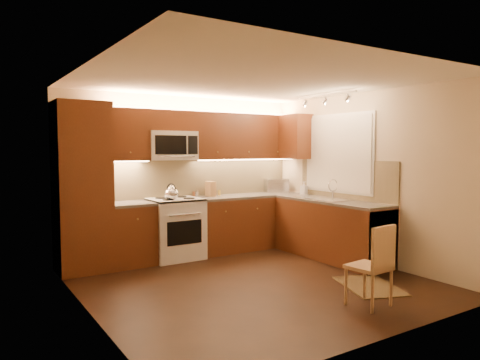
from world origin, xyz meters
TOP-DOWN VIEW (x-y plane):
  - floor at (0.00, 0.00)m, footprint 4.00×4.00m
  - ceiling at (0.00, 0.00)m, footprint 4.00×4.00m
  - wall_back at (0.00, 2.00)m, footprint 4.00×0.01m
  - wall_front at (0.00, -2.00)m, footprint 4.00×0.01m
  - wall_left at (-2.00, 0.00)m, footprint 0.01×4.00m
  - wall_right at (2.00, 0.00)m, footprint 0.01×4.00m
  - pantry at (-1.65, 1.70)m, footprint 0.70×0.60m
  - base_cab_back_left at (-0.99, 1.70)m, footprint 0.62×0.60m
  - counter_back_left at (-0.99, 1.70)m, footprint 0.62×0.60m
  - base_cab_back_right at (1.04, 1.70)m, footprint 1.92×0.60m
  - counter_back_right at (1.04, 1.70)m, footprint 1.92×0.60m
  - base_cab_right at (1.70, 0.40)m, footprint 0.60×2.00m
  - counter_right at (1.70, 0.40)m, footprint 0.60×2.00m
  - dishwasher at (1.70, -0.30)m, footprint 0.58×0.60m
  - backsplash_back at (0.35, 1.99)m, footprint 3.30×0.02m
  - backsplash_right at (1.99, 0.40)m, footprint 0.02×2.00m
  - upper_cab_back_left at (-0.99, 1.82)m, footprint 0.62×0.35m
  - upper_cab_back_right at (1.04, 1.82)m, footprint 1.92×0.35m
  - upper_cab_bridge at (-0.30, 1.82)m, footprint 0.76×0.35m
  - upper_cab_right_corner at (1.82, 1.40)m, footprint 0.35×0.50m
  - stove at (-0.30, 1.68)m, footprint 0.76×0.65m
  - microwave at (-0.30, 1.81)m, footprint 0.76×0.38m
  - window_frame at (1.99, 0.55)m, footprint 0.03×1.44m
  - window_blinds at (1.97, 0.55)m, footprint 0.02×1.36m
  - sink at (1.70, 0.55)m, footprint 0.52×0.86m
  - faucet at (1.88, 0.55)m, footprint 0.20×0.04m
  - track_light_bar at (1.55, 0.40)m, footprint 0.04×1.20m
  - kettle at (-0.43, 1.52)m, footprint 0.28×0.28m
  - toaster_oven at (1.73, 1.83)m, footprint 0.47×0.41m
  - knife_block at (0.40, 1.82)m, footprint 0.11×0.18m
  - spice_jar_a at (0.14, 1.81)m, footprint 0.06×0.06m
  - spice_jar_b at (0.14, 1.91)m, footprint 0.05×0.05m
  - spice_jar_c at (0.21, 1.94)m, footprint 0.06×0.06m
  - spice_jar_d at (0.59, 1.87)m, footprint 0.05×0.05m
  - soap_bottle at (1.88, 1.24)m, footprint 0.13×0.13m
  - rug at (1.09, -0.90)m, footprint 0.87×1.04m
  - dining_chair at (0.57, -1.33)m, footprint 0.43×0.43m

SIDE VIEW (x-z plane):
  - floor at x=0.00m, z-range -0.01..0.01m
  - rug at x=1.09m, z-range 0.00..0.01m
  - base_cab_back_left at x=-0.99m, z-range 0.00..0.86m
  - base_cab_back_right at x=1.04m, z-range 0.00..0.86m
  - base_cab_right at x=1.70m, z-range 0.00..0.86m
  - dishwasher at x=1.70m, z-range 0.01..0.85m
  - dining_chair at x=0.57m, z-range 0.00..0.88m
  - stove at x=-0.30m, z-range 0.00..0.92m
  - counter_back_left at x=-0.99m, z-range 0.86..0.90m
  - counter_back_right at x=1.04m, z-range 0.86..0.90m
  - counter_right at x=1.70m, z-range 0.86..0.90m
  - spice_jar_b at x=0.14m, z-range 0.90..0.98m
  - spice_jar_a at x=0.14m, z-range 0.90..0.99m
  - spice_jar_d at x=0.59m, z-range 0.90..0.99m
  - spice_jar_c at x=0.21m, z-range 0.90..1.00m
  - sink at x=1.70m, z-range 0.90..1.05m
  - soap_bottle at x=1.88m, z-range 0.90..1.12m
  - toaster_oven at x=1.73m, z-range 0.90..1.14m
  - knife_block at x=0.40m, z-range 0.90..1.14m
  - kettle at x=-0.43m, z-range 0.92..1.17m
  - faucet at x=1.88m, z-range 0.90..1.20m
  - pantry at x=-1.65m, z-range 0.00..2.30m
  - backsplash_back at x=0.35m, z-range 0.90..1.50m
  - backsplash_right at x=1.99m, z-range 0.90..1.50m
  - wall_back at x=0.00m, z-range 0.00..2.50m
  - wall_front at x=0.00m, z-range 0.00..2.50m
  - wall_left at x=-2.00m, z-range 0.00..2.50m
  - wall_right at x=2.00m, z-range 0.00..2.50m
  - window_frame at x=1.99m, z-range 0.98..2.22m
  - window_blinds at x=1.97m, z-range 1.02..2.18m
  - microwave at x=-0.30m, z-range 1.50..1.94m
  - upper_cab_back_left at x=-0.99m, z-range 1.50..2.25m
  - upper_cab_back_right at x=1.04m, z-range 1.50..2.25m
  - upper_cab_right_corner at x=1.82m, z-range 1.50..2.25m
  - upper_cab_bridge at x=-0.30m, z-range 1.94..2.25m
  - track_light_bar at x=1.55m, z-range 2.44..2.48m
  - ceiling at x=0.00m, z-range 2.50..2.50m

